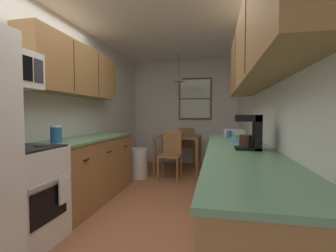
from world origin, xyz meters
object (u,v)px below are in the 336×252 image
(trash_bin, at_px, (138,163))
(mug_spare, at_px, (229,135))
(table_serving_bowl, at_px, (176,134))
(mug_by_coffeemaker, at_px, (244,142))
(dining_chair_far, at_px, (187,144))
(fruit_bowl, at_px, (240,140))
(coffee_maker, at_px, (251,132))
(storage_canister, at_px, (56,134))
(dining_chair_near, at_px, (171,152))
(dining_table, at_px, (179,141))
(dish_rack, at_px, (234,133))
(microwave_over_range, at_px, (4,68))
(stove_range, at_px, (19,196))

(trash_bin, height_order, mug_spare, mug_spare)
(mug_spare, bearing_deg, table_serving_bowl, 120.00)
(mug_by_coffeemaker, bearing_deg, dining_chair_far, 106.91)
(trash_bin, height_order, fruit_bowl, fruit_bowl)
(coffee_maker, xyz_separation_m, mug_by_coffeemaker, (-0.03, 0.23, -0.12))
(table_serving_bowl, bearing_deg, coffee_maker, -67.29)
(dining_chair_far, xyz_separation_m, storage_canister, (-1.07, -3.33, 0.50))
(dining_chair_near, xyz_separation_m, coffee_maker, (1.15, -2.14, 0.57))
(dining_table, height_order, mug_spare, mug_spare)
(dish_rack, bearing_deg, dining_chair_far, 115.03)
(table_serving_bowl, bearing_deg, microwave_over_range, -107.43)
(stove_range, relative_size, mug_by_coffeemaker, 9.88)
(stove_range, xyz_separation_m, trash_bin, (0.29, 2.49, -0.19))
(dining_chair_near, xyz_separation_m, dining_chair_far, (0.14, 1.29, 0.00))
(microwave_over_range, xyz_separation_m, storage_canister, (0.11, 0.53, -0.64))
(dining_chair_far, relative_size, storage_canister, 4.66)
(microwave_over_range, distance_m, dining_table, 3.54)
(stove_range, distance_m, trash_bin, 2.52)
(mug_spare, distance_m, fruit_bowl, 0.49)
(table_serving_bowl, bearing_deg, mug_by_coffeemaker, -66.14)
(dining_table, distance_m, dish_rack, 1.79)
(mug_by_coffeemaker, height_order, fruit_bowl, mug_by_coffeemaker)
(mug_spare, bearing_deg, fruit_bowl, -78.31)
(dining_chair_far, xyz_separation_m, dish_rack, (0.96, -2.06, 0.45))
(mug_spare, bearing_deg, coffee_maker, -82.16)
(storage_canister, bearing_deg, dish_rack, 32.01)
(mug_by_coffeemaker, bearing_deg, table_serving_bowl, 113.86)
(trash_bin, xyz_separation_m, dish_rack, (1.73, -0.69, 0.66))
(coffee_maker, bearing_deg, trash_bin, 130.74)
(microwave_over_range, bearing_deg, dining_chair_far, 73.02)
(fruit_bowl, bearing_deg, mug_spare, 101.69)
(microwave_over_range, xyz_separation_m, mug_spare, (2.05, 1.44, -0.69))
(trash_bin, xyz_separation_m, table_serving_bowl, (0.61, 0.74, 0.50))
(fruit_bowl, distance_m, dish_rack, 0.84)
(fruit_bowl, bearing_deg, microwave_over_range, -155.95)
(dining_table, distance_m, trash_bin, 1.05)
(trash_bin, relative_size, coffee_maker, 1.81)
(coffee_maker, bearing_deg, dining_chair_far, 106.37)
(trash_bin, distance_m, table_serving_bowl, 1.08)
(dining_chair_near, distance_m, mug_by_coffeemaker, 2.27)
(dining_chair_near, relative_size, dining_chair_far, 1.00)
(stove_range, height_order, mug_by_coffeemaker, stove_range)
(coffee_maker, height_order, mug_by_coffeemaker, coffee_maker)
(coffee_maker, height_order, mug_spare, coffee_maker)
(coffee_maker, relative_size, table_serving_bowl, 1.48)
(dining_chair_far, distance_m, fruit_bowl, 3.09)
(microwave_over_range, height_order, trash_bin, microwave_over_range)
(coffee_maker, bearing_deg, dining_chair_near, 118.29)
(dining_table, xyz_separation_m, dining_chair_near, (-0.05, -0.65, -0.14))
(mug_by_coffeemaker, bearing_deg, fruit_bowl, 91.27)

